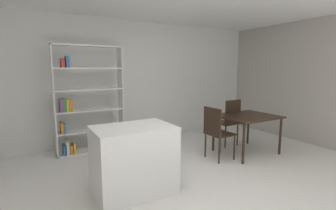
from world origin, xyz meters
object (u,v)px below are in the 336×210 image
Objects in this scene: dining_chair_island_side at (216,129)px; dining_table at (247,119)px; open_bookshelf at (83,103)px; dining_chair_far at (229,119)px; kitchen_island at (134,160)px.

dining_table is at bearing -91.03° from dining_chair_island_side.
dining_chair_island_side reaches higher than dining_table.
dining_table is 0.77m from dining_chair_island_side.
open_bookshelf reaches higher than dining_chair_far.
dining_chair_island_side is 0.90m from dining_chair_far.
open_bookshelf is 2.16× the size of dining_chair_island_side.
dining_chair_far is (2.73, -1.09, -0.38)m from open_bookshelf.
kitchen_island is at bearing -171.16° from dining_table.
kitchen_island is at bearing 16.88° from dining_chair_far.
dining_chair_island_side is at bearing -179.85° from dining_table.
dining_table is 1.14× the size of dining_chair_island_side.
dining_chair_far is at bearing -21.87° from open_bookshelf.
open_bookshelf is at bearing 97.13° from kitchen_island.
dining_table is at bearing 87.28° from dining_chair_far.
open_bookshelf is at bearing 50.07° from dining_chair_island_side.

